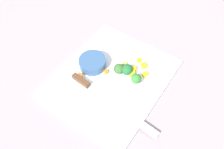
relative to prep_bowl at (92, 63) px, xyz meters
name	(u,v)px	position (x,y,z in m)	size (l,w,h in m)	color
ground_plane	(112,78)	(0.00, -0.09, -0.03)	(4.00, 4.00, 0.00)	#9E8F92
cutting_board	(112,77)	(0.00, -0.09, -0.02)	(0.44, 0.38, 0.01)	white
prep_bowl	(92,63)	(0.00, 0.00, 0.00)	(0.10, 0.10, 0.04)	#375B89
chef_knife	(98,93)	(-0.09, -0.10, -0.01)	(0.05, 0.37, 0.02)	silver
carrot_dice_0	(82,79)	(-0.07, -0.01, -0.01)	(0.01, 0.02, 0.01)	orange
carrot_dice_1	(83,83)	(-0.09, -0.02, -0.01)	(0.01, 0.01, 0.01)	orange
carrot_dice_2	(105,72)	(0.00, -0.06, -0.01)	(0.01, 0.01, 0.01)	orange
carrot_dice_3	(80,76)	(-0.07, 0.00, -0.01)	(0.01, 0.02, 0.02)	orange
pepper_dice_0	(145,74)	(0.07, -0.19, -0.01)	(0.02, 0.01, 0.02)	yellow
pepper_dice_1	(133,69)	(0.07, -0.14, -0.01)	(0.02, 0.02, 0.02)	yellow
pepper_dice_2	(139,60)	(0.12, -0.14, -0.01)	(0.02, 0.01, 0.01)	yellow
pepper_dice_3	(129,70)	(0.06, -0.13, -0.01)	(0.01, 0.01, 0.01)	yellow
pepper_dice_4	(131,72)	(0.05, -0.14, -0.01)	(0.02, 0.02, 0.02)	yellow
pepper_dice_5	(144,66)	(0.11, -0.17, -0.01)	(0.02, 0.02, 0.02)	yellow
pepper_dice_6	(125,64)	(0.07, -0.10, -0.01)	(0.01, 0.02, 0.01)	yellow
broccoli_floret_0	(119,69)	(0.03, -0.10, 0.00)	(0.04, 0.04, 0.04)	#83AC66
broccoli_floret_1	(136,79)	(0.03, -0.18, 0.01)	(0.04, 0.04, 0.04)	#96BC57
broccoli_floret_2	(127,70)	(0.05, -0.13, 0.00)	(0.04, 0.04, 0.04)	#84AB6C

